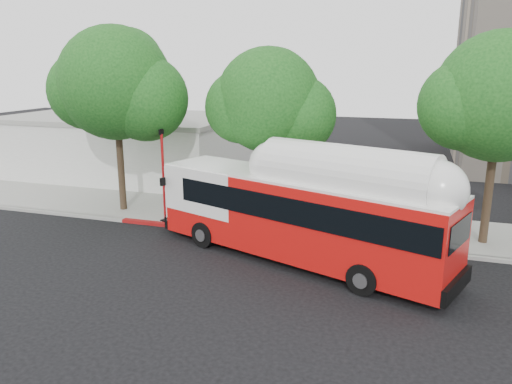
# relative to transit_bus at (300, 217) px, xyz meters

# --- Properties ---
(ground) EXTENTS (120.00, 120.00, 0.00)m
(ground) POSITION_rel_transit_bus_xyz_m (-1.65, -1.56, -1.86)
(ground) COLOR black
(ground) RESTS_ON ground
(sidewalk) EXTENTS (60.00, 5.00, 0.15)m
(sidewalk) POSITION_rel_transit_bus_xyz_m (-1.65, 4.94, -1.78)
(sidewalk) COLOR gray
(sidewalk) RESTS_ON ground
(curb_strip) EXTENTS (60.00, 0.30, 0.15)m
(curb_strip) POSITION_rel_transit_bus_xyz_m (-1.65, 2.34, -1.78)
(curb_strip) COLOR gray
(curb_strip) RESTS_ON ground
(red_curb_segment) EXTENTS (10.00, 0.32, 0.16)m
(red_curb_segment) POSITION_rel_transit_bus_xyz_m (-4.65, 2.34, -1.78)
(red_curb_segment) COLOR maroon
(red_curb_segment) RESTS_ON ground
(street_tree_left) EXTENTS (6.67, 5.80, 9.74)m
(street_tree_left) POSITION_rel_transit_bus_xyz_m (-10.18, 4.00, 4.75)
(street_tree_left) COLOR #2D2116
(street_tree_left) RESTS_ON ground
(street_tree_mid) EXTENTS (5.75, 5.00, 8.62)m
(street_tree_mid) POSITION_rel_transit_bus_xyz_m (-2.24, 4.50, 4.05)
(street_tree_mid) COLOR #2D2116
(street_tree_mid) RESTS_ON ground
(street_tree_right) EXTENTS (6.21, 5.40, 9.18)m
(street_tree_right) POSITION_rel_transit_bus_xyz_m (7.79, 4.30, 4.40)
(street_tree_right) COLOR #2D2116
(street_tree_right) RESTS_ON ground
(low_commercial_bldg) EXTENTS (16.20, 10.20, 4.25)m
(low_commercial_bldg) POSITION_rel_transit_bus_xyz_m (-15.65, 12.44, 0.29)
(low_commercial_bldg) COLOR silver
(low_commercial_bldg) RESTS_ON ground
(transit_bus) EXTENTS (13.42, 6.86, 3.98)m
(transit_bus) POSITION_rel_transit_bus_xyz_m (0.00, 0.00, 0.00)
(transit_bus) COLOR red
(transit_bus) RESTS_ON ground
(signal_pole) EXTENTS (0.13, 0.45, 4.71)m
(signal_pole) POSITION_rel_transit_bus_xyz_m (-7.69, 3.11, 0.56)
(signal_pole) COLOR red
(signal_pole) RESTS_ON ground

